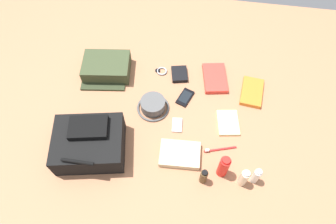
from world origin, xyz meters
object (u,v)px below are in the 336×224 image
toiletry_pouch (107,68)px  cell_phone (185,97)px  lotion_bottle (244,178)px  toothbrush (218,149)px  toothpaste_tube (256,176)px  sunscreen_spray (224,167)px  notepad (228,123)px  folded_towel (180,154)px  backpack (89,143)px  bucket_hat (153,105)px  cologne_bottle (204,176)px  wristwatch (161,71)px  travel_guidebook (215,78)px  media_player (177,125)px  wallet (179,74)px  paperback_novel (252,92)px

toiletry_pouch → cell_phone: toiletry_pouch is taller
lotion_bottle → toothbrush: (0.12, -0.15, -0.06)m
toothpaste_tube → sunscreen_spray: size_ratio=0.74×
notepad → folded_towel: (0.23, 0.22, 0.01)m
sunscreen_spray → toothbrush: 0.14m
backpack → notepad: backpack is taller
cell_phone → bucket_hat: bearing=29.3°
cologne_bottle → backpack: bearing=-7.9°
lotion_bottle → cell_phone: 0.55m
wristwatch → folded_towel: size_ratio=0.35×
folded_towel → toothpaste_tube: bearing=168.8°
cologne_bottle → toothbrush: bearing=-110.9°
travel_guidebook → cell_phone: 0.22m
cell_phone → media_player: (0.02, 0.18, -0.00)m
backpack → folded_towel: backpack is taller
bucket_hat → lotion_bottle: bearing=144.3°
toiletry_pouch → wallet: (-0.43, -0.04, -0.03)m
notepad → paperback_novel: bearing=-128.4°
lotion_bottle → toothbrush: size_ratio=0.83×
media_player → folded_towel: bearing=102.1°
backpack → media_player: backpack is taller
lotion_bottle → toothbrush: 0.20m
paperback_novel → notepad: 0.25m
lotion_bottle → notepad: 0.33m
backpack → travel_guidebook: size_ratio=1.68×
wristwatch → toiletry_pouch: bearing=9.3°
wristwatch → backpack: bearing=64.0°
backpack → bucket_hat: bearing=-132.5°
bucket_hat → cologne_bottle: cologne_bottle is taller
wallet → media_player: bearing=83.3°
media_player → wristwatch: bearing=-67.9°
toothpaste_tube → cologne_bottle: bearing=8.7°
backpack → toothbrush: bearing=-171.9°
backpack → toothpaste_tube: bearing=177.0°
paperback_novel → wristwatch: bearing=-8.4°
backpack → wallet: backpack is taller
cell_phone → media_player: cell_phone is taller
cologne_bottle → toothbrush: 0.19m
toiletry_pouch → cologne_bottle: bearing=137.0°
wallet → bucket_hat: bearing=53.4°
lotion_bottle → wristwatch: bearing=-51.6°
cologne_bottle → travel_guidebook: 0.62m
cologne_bottle → paperback_novel: (-0.23, -0.55, -0.04)m
cologne_bottle → paperback_novel: bearing=-112.7°
toiletry_pouch → folded_towel: 0.68m
lotion_bottle → folded_towel: lotion_bottle is taller
paperback_novel → toiletry_pouch: bearing=-1.8°
toothbrush → paperback_novel: bearing=-113.5°
backpack → toothbrush: (-0.64, -0.09, -0.07)m
cologne_bottle → wristwatch: cologne_bottle is taller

